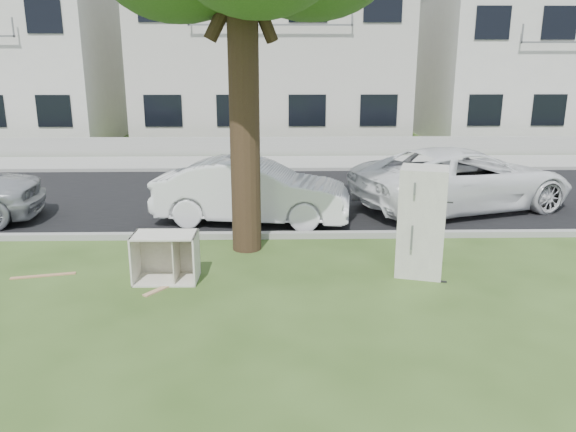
{
  "coord_description": "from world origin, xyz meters",
  "views": [
    {
      "loc": [
        0.15,
        -8.28,
        3.43
      ],
      "look_at": [
        0.35,
        0.6,
        0.97
      ],
      "focal_mm": 35.0,
      "sensor_mm": 36.0,
      "label": 1
    }
  ],
  "objects_px": {
    "fridge": "(422,222)",
    "cabinet": "(166,257)",
    "car_center": "(252,191)",
    "car_right": "(463,179)"
  },
  "relations": [
    {
      "from": "fridge",
      "to": "car_center",
      "type": "bearing_deg",
      "value": 149.26
    },
    {
      "from": "cabinet",
      "to": "car_center",
      "type": "height_order",
      "value": "car_center"
    },
    {
      "from": "fridge",
      "to": "car_center",
      "type": "xyz_separation_m",
      "value": [
        -2.89,
        3.17,
        -0.2
      ]
    },
    {
      "from": "car_center",
      "to": "car_right",
      "type": "bearing_deg",
      "value": -70.22
    },
    {
      "from": "car_center",
      "to": "car_right",
      "type": "height_order",
      "value": "car_right"
    },
    {
      "from": "fridge",
      "to": "car_right",
      "type": "xyz_separation_m",
      "value": [
        2.07,
        4.2,
        -0.16
      ]
    },
    {
      "from": "car_right",
      "to": "cabinet",
      "type": "bearing_deg",
      "value": 106.84
    },
    {
      "from": "car_center",
      "to": "car_right",
      "type": "xyz_separation_m",
      "value": [
        4.96,
        1.03,
        0.04
      ]
    },
    {
      "from": "car_center",
      "to": "car_right",
      "type": "relative_size",
      "value": 0.8
    },
    {
      "from": "fridge",
      "to": "cabinet",
      "type": "relative_size",
      "value": 1.78
    }
  ]
}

